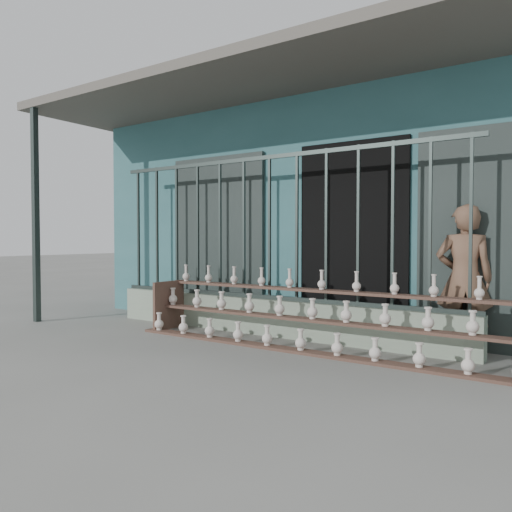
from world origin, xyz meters
The scene contains 6 objects.
ground centered at (0.00, 0.00, 0.00)m, with size 60.00×60.00×0.00m, color slate.
workshop_building centered at (0.00, 4.23, 1.62)m, with size 7.40×6.60×3.21m.
parapet_wall centered at (0.00, 1.30, 0.23)m, with size 5.00×0.20×0.45m, color #8FA18A.
security_fence centered at (0.00, 1.30, 1.35)m, with size 5.00×0.04×1.80m.
shelf_rack centered at (0.81, 0.89, 0.36)m, with size 4.50×0.68×0.85m.
elderly_woman centered at (2.23, 1.64, 0.78)m, with size 0.57×0.38×1.57m, color brown.
Camera 1 is at (3.35, -3.95, 1.21)m, focal length 35.00 mm.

